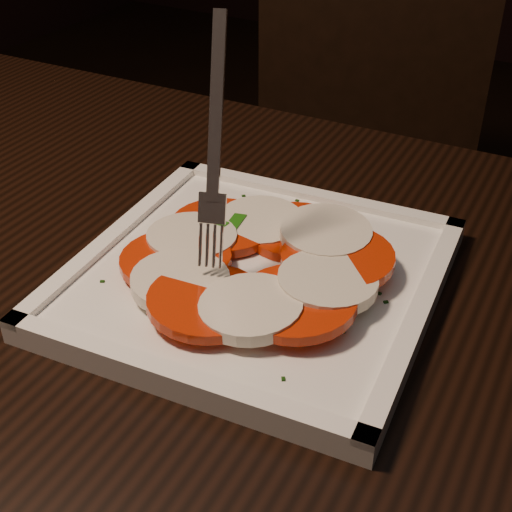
{
  "coord_description": "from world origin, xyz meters",
  "views": [
    {
      "loc": [
        0.2,
        -0.34,
        1.1
      ],
      "look_at": [
        -0.03,
        0.07,
        0.78
      ],
      "focal_mm": 50.0,
      "sensor_mm": 36.0,
      "label": 1
    }
  ],
  "objects_px": {
    "table": "(198,414)",
    "fork": "(217,140)",
    "chair": "(363,147)",
    "plate": "(256,279)"
  },
  "relations": [
    {
      "from": "table",
      "to": "fork",
      "type": "bearing_deg",
      "value": 98.98
    },
    {
      "from": "chair",
      "to": "fork",
      "type": "height_order",
      "value": "fork"
    },
    {
      "from": "table",
      "to": "plate",
      "type": "height_order",
      "value": "plate"
    },
    {
      "from": "table",
      "to": "plate",
      "type": "xyz_separation_m",
      "value": [
        0.02,
        0.06,
        0.11
      ]
    },
    {
      "from": "plate",
      "to": "chair",
      "type": "bearing_deg",
      "value": 104.36
    },
    {
      "from": "chair",
      "to": "fork",
      "type": "distance_m",
      "value": 0.82
    },
    {
      "from": "chair",
      "to": "plate",
      "type": "xyz_separation_m",
      "value": [
        0.18,
        -0.72,
        0.22
      ]
    },
    {
      "from": "fork",
      "to": "plate",
      "type": "bearing_deg",
      "value": -4.32
    },
    {
      "from": "chair",
      "to": "fork",
      "type": "xyz_separation_m",
      "value": [
        0.16,
        -0.72,
        0.34
      ]
    },
    {
      "from": "plate",
      "to": "fork",
      "type": "xyz_separation_m",
      "value": [
        -0.03,
        -0.01,
        0.12
      ]
    }
  ]
}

